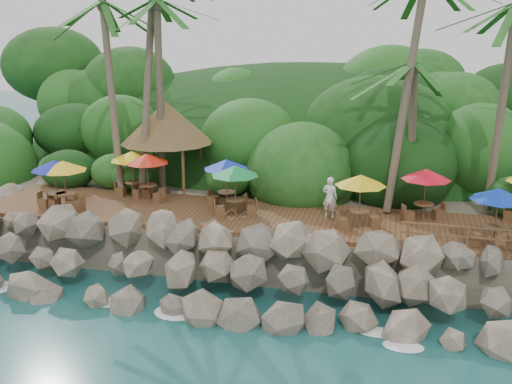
# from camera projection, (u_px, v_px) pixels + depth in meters

# --- Properties ---
(ground) EXTENTS (140.00, 140.00, 0.00)m
(ground) POSITION_uv_depth(u_px,v_px,m) (218.00, 322.00, 21.65)
(ground) COLOR #19514F
(ground) RESTS_ON ground
(land_base) EXTENTS (32.00, 25.20, 2.10)m
(land_base) POSITION_uv_depth(u_px,v_px,m) (294.00, 186.00, 36.32)
(land_base) COLOR gray
(land_base) RESTS_ON ground
(jungle_hill) EXTENTS (44.80, 28.00, 15.40)m
(jungle_hill) POSITION_uv_depth(u_px,v_px,m) (311.00, 174.00, 43.62)
(jungle_hill) COLOR #143811
(jungle_hill) RESTS_ON ground
(seawall) EXTENTS (29.00, 4.00, 2.30)m
(seawall) POSITION_uv_depth(u_px,v_px,m) (232.00, 273.00, 23.21)
(seawall) COLOR gray
(seawall) RESTS_ON ground
(terrace) EXTENTS (26.00, 5.00, 0.20)m
(terrace) POSITION_uv_depth(u_px,v_px,m) (256.00, 217.00, 26.66)
(terrace) COLOR brown
(terrace) RESTS_ON land_base
(jungle_foliage) EXTENTS (44.00, 16.00, 12.00)m
(jungle_foliage) POSITION_uv_depth(u_px,v_px,m) (291.00, 207.00, 35.67)
(jungle_foliage) COLOR #143811
(jungle_foliage) RESTS_ON ground
(foam_line) EXTENTS (25.20, 0.80, 0.06)m
(foam_line) POSITION_uv_depth(u_px,v_px,m) (220.00, 318.00, 21.92)
(foam_line) COLOR white
(foam_line) RESTS_ON ground
(palms) EXTENTS (24.44, 6.98, 12.45)m
(palms) POSITION_uv_depth(u_px,v_px,m) (283.00, 2.00, 26.48)
(palms) COLOR brown
(palms) RESTS_ON ground
(palapa) EXTENTS (4.88, 4.88, 4.60)m
(palapa) POSITION_uv_depth(u_px,v_px,m) (166.00, 122.00, 30.49)
(palapa) COLOR brown
(palapa) RESTS_ON ground
(dining_clusters) EXTENTS (23.32, 5.37, 2.35)m
(dining_clusters) POSITION_uv_depth(u_px,v_px,m) (280.00, 176.00, 25.78)
(dining_clusters) COLOR brown
(dining_clusters) RESTS_ON terrace
(waiter) EXTENTS (0.77, 0.58, 1.88)m
(waiter) POSITION_uv_depth(u_px,v_px,m) (330.00, 197.00, 26.07)
(waiter) COLOR white
(waiter) RESTS_ON terrace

